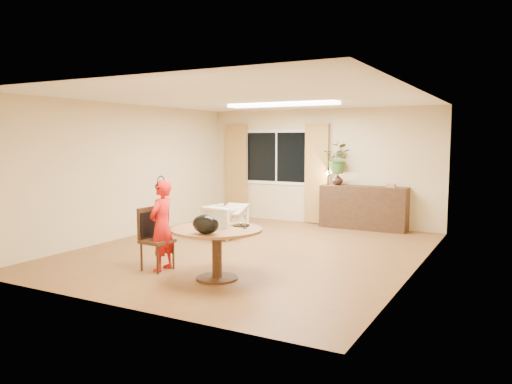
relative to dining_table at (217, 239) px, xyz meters
The scene contains 24 objects.
floor 1.89m from the dining_table, 103.90° to the left, with size 6.50×6.50×0.00m, color brown.
ceiling 2.72m from the dining_table, 103.90° to the left, with size 6.50×6.50×0.00m, color white.
wall_back 5.07m from the dining_table, 94.95° to the left, with size 5.50×5.50×0.00m, color beige.
wall_left 3.71m from the dining_table, 151.19° to the left, with size 6.50×6.50×0.00m, color beige.
wall_right 3.00m from the dining_table, 37.08° to the left, with size 6.50×6.50×0.00m, color beige.
window 5.30m from the dining_table, 107.11° to the left, with size 1.70×0.03×1.30m.
curtain_left 5.58m from the dining_table, 117.77° to the left, with size 0.55×0.08×2.25m, color olive.
curtain_right 4.96m from the dining_table, 95.63° to the left, with size 0.55×0.08×2.25m, color olive.
ceiling_panel 3.60m from the dining_table, 98.35° to the left, with size 2.20×0.35×0.05m, color white.
dining_table is the anchor object (origin of this frame).
dining_chair 1.04m from the dining_table, behind, with size 0.44×0.40×0.92m, color black, non-canonical shape.
child 0.97m from the dining_table, behind, with size 0.32×0.48×1.33m, color red.
laptop 0.30m from the dining_table, 166.64° to the right, with size 0.39×0.26×0.26m, color #B7B7BC, non-canonical shape.
tumbler 0.37m from the dining_table, 73.73° to the left, with size 0.08×0.08×0.12m, color white, non-canonical shape.
wine_glass 0.46m from the dining_table, 26.92° to the left, with size 0.06×0.06×0.18m, color white, non-canonical shape.
pot_lid 0.41m from the dining_table, 55.91° to the left, with size 0.23×0.23×0.04m, color white, non-canonical shape.
handbag 0.51m from the dining_table, 76.14° to the right, with size 0.38×0.22×0.25m, color black, non-canonical shape.
armchair 2.96m from the dining_table, 119.83° to the left, with size 0.68×0.70×0.64m, color #C4B39B.
throw 2.85m from the dining_table, 116.37° to the left, with size 0.45×0.55×0.03m, color beige, non-canonical shape.
sideboard 4.81m from the dining_table, 82.22° to the left, with size 1.84×0.45×0.92m, color black.
vase 4.79m from the dining_table, 89.23° to the left, with size 0.24×0.24×0.25m, color black.
bouquet 4.85m from the dining_table, 89.17° to the left, with size 0.59×0.51×0.66m, color #286C2A.
book_stack 4.93m from the dining_table, 75.57° to the left, with size 0.19×0.14×0.08m, color olive, non-canonical shape.
desk_lamp 4.74m from the dining_table, 91.86° to the left, with size 0.14×0.14×0.34m, color black, non-canonical shape.
Camera 1 is at (4.09, -7.39, 1.91)m, focal length 35.00 mm.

